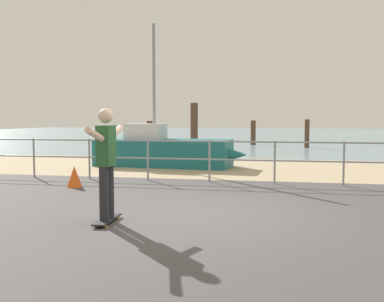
# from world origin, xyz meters

# --- Properties ---
(ground_plane) EXTENTS (24.00, 10.00, 0.04)m
(ground_plane) POSITION_xyz_m (0.00, -1.00, 0.00)
(ground_plane) COLOR #474444
(ground_plane) RESTS_ON ground
(beach_strip) EXTENTS (24.00, 6.00, 0.04)m
(beach_strip) POSITION_xyz_m (0.00, 7.00, 0.00)
(beach_strip) COLOR tan
(beach_strip) RESTS_ON ground
(sea_surface) EXTENTS (72.00, 50.00, 0.04)m
(sea_surface) POSITION_xyz_m (0.00, 35.00, 0.00)
(sea_surface) COLOR #75939E
(sea_surface) RESTS_ON ground
(railing_fence) EXTENTS (11.05, 0.05, 1.05)m
(railing_fence) POSITION_xyz_m (-1.39, 3.60, 0.70)
(railing_fence) COLOR gray
(railing_fence) RESTS_ON ground
(sailboat) EXTENTS (5.03, 1.78, 4.61)m
(sailboat) POSITION_xyz_m (-2.49, 6.84, 0.52)
(sailboat) COLOR #19666B
(sailboat) RESTS_ON ground
(skateboard) EXTENTS (0.24, 0.81, 0.08)m
(skateboard) POSITION_xyz_m (-1.47, -0.90, 0.07)
(skateboard) COLOR black
(skateboard) RESTS_ON ground
(skateboarder) EXTENTS (0.22, 1.45, 1.65)m
(skateboarder) POSITION_xyz_m (-1.47, -0.90, 1.02)
(skateboarder) COLOR #26262B
(skateboarder) RESTS_ON skateboard
(groyne_post_0) EXTENTS (0.33, 0.33, 1.41)m
(groyne_post_0) POSITION_xyz_m (-6.31, 17.68, 0.70)
(groyne_post_0) COLOR #513826
(groyne_post_0) RESTS_ON ground
(groyne_post_1) EXTENTS (0.40, 0.40, 2.38)m
(groyne_post_1) POSITION_xyz_m (-3.38, 16.06, 1.19)
(groyne_post_1) COLOR #513826
(groyne_post_1) RESTS_ON ground
(groyne_post_2) EXTENTS (0.30, 0.30, 1.44)m
(groyne_post_2) POSITION_xyz_m (-0.44, 19.14, 0.72)
(groyne_post_2) COLOR #513826
(groyne_post_2) RESTS_ON ground
(groyne_post_3) EXTENTS (0.25, 0.25, 1.51)m
(groyne_post_3) POSITION_xyz_m (2.49, 16.99, 0.76)
(groyne_post_3) COLOR #513826
(groyne_post_3) RESTS_ON ground
(traffic_cone) EXTENTS (0.36, 0.36, 0.50)m
(traffic_cone) POSITION_xyz_m (-3.51, 2.23, 0.25)
(traffic_cone) COLOR #E55919
(traffic_cone) RESTS_ON ground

